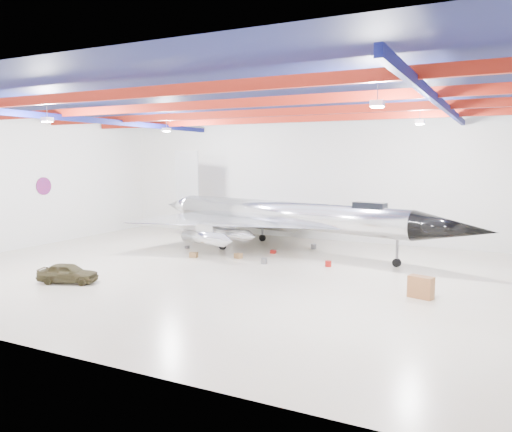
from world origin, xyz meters
The scene contains 16 objects.
floor centered at (0.00, 0.00, 0.00)m, with size 40.00×40.00×0.00m, color beige.
wall_back centered at (0.00, 15.00, 5.50)m, with size 40.00×40.00×0.00m, color silver.
wall_left centered at (-20.00, 0.00, 5.50)m, with size 30.00×30.00×0.00m, color silver.
ceiling centered at (0.00, 0.00, 11.00)m, with size 40.00×40.00×0.00m, color #0A0F38.
ceiling_structure centered at (0.00, 0.00, 10.32)m, with size 39.50×29.50×1.08m.
wall_roundel centered at (-19.94, 2.00, 5.00)m, with size 1.50×1.50×0.10m, color #B21414.
jet_aircraft centered at (-0.45, 8.17, 2.63)m, with size 29.13×19.98×8.02m.
jeep centered at (-7.83, -6.92, 0.59)m, with size 1.40×3.49×1.19m, color #3E371F.
desk centered at (11.41, -0.99, 0.58)m, with size 1.27×0.64×1.17m, color brown.
crate_ply centered at (-5.38, 2.79, 0.19)m, with size 0.56×0.44×0.39m, color olive.
toolbox_red centered at (-0.71, 6.85, 0.14)m, with size 0.40×0.32×0.28m, color maroon.
engine_drum centered at (0.29, 3.09, 0.20)m, with size 0.44×0.44×0.40m, color #59595B.
crate_small centered at (-7.92, 5.64, 0.11)m, with size 0.33×0.26×0.23m, color #59595B.
tool_chest centered at (4.61, 4.21, 0.20)m, with size 0.44×0.44×0.40m, color maroon.
oil_barrel centered at (-2.24, 3.97, 0.19)m, with size 0.53×0.42×0.37m, color olive.
spares_box centered at (1.42, 10.13, 0.20)m, with size 0.45×0.45×0.40m, color #59595B.
Camera 1 is at (15.03, -27.89, 7.35)m, focal length 35.00 mm.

